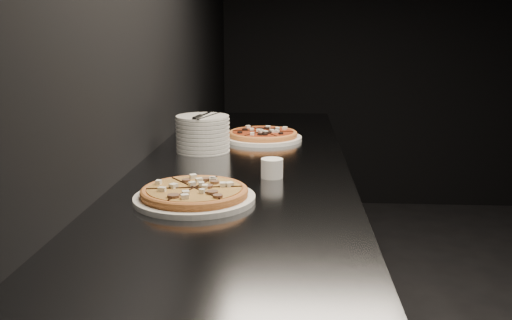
# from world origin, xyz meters

# --- Properties ---
(wall_left) EXTENTS (0.02, 5.00, 2.80)m
(wall_left) POSITION_xyz_m (-2.50, 0.00, 1.40)
(wall_left) COLOR black
(wall_left) RESTS_ON floor
(counter) EXTENTS (0.74, 2.44, 0.92)m
(counter) POSITION_xyz_m (-2.13, 0.00, 0.46)
(counter) COLOR slate
(counter) RESTS_ON floor
(pizza_mushroom) EXTENTS (0.35, 0.35, 0.04)m
(pizza_mushroom) POSITION_xyz_m (-2.22, -0.50, 0.94)
(pizza_mushroom) COLOR white
(pizza_mushroom) RESTS_ON counter
(pizza_tomato) EXTENTS (0.34, 0.34, 0.04)m
(pizza_tomato) POSITION_xyz_m (-2.08, 0.41, 0.94)
(pizza_tomato) COLOR white
(pizza_tomato) RESTS_ON counter
(plate_stack) EXTENTS (0.21, 0.21, 0.14)m
(plate_stack) POSITION_xyz_m (-2.30, 0.17, 0.99)
(plate_stack) COLOR white
(plate_stack) RESTS_ON counter
(cutlery) EXTENTS (0.11, 0.21, 0.01)m
(cutlery) POSITION_xyz_m (-2.30, 0.15, 1.06)
(cutlery) COLOR silver
(cutlery) RESTS_ON plate_stack
(ramekin) EXTENTS (0.07, 0.07, 0.06)m
(ramekin) POSITION_xyz_m (-2.02, -0.23, 0.95)
(ramekin) COLOR white
(ramekin) RESTS_ON counter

